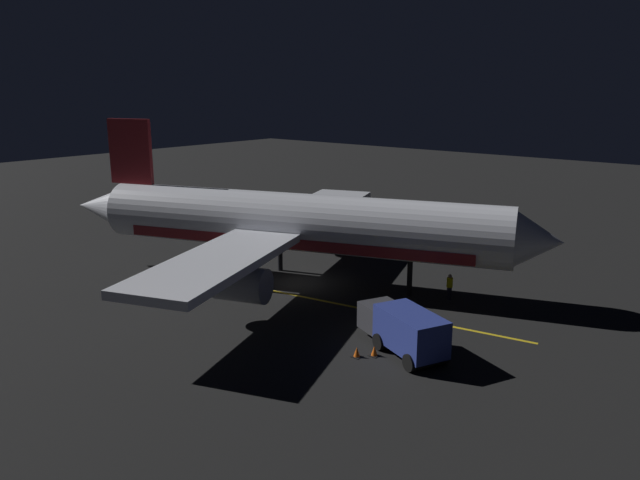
{
  "coord_description": "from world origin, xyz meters",
  "views": [
    {
      "loc": [
        31.12,
        27.77,
        13.65
      ],
      "look_at": [
        0.0,
        2.0,
        3.5
      ],
      "focal_mm": 34.27,
      "sensor_mm": 36.0,
      "label": 1
    }
  ],
  "objects_px": {
    "catering_truck": "(353,230)",
    "traffic_cone_near_left": "(357,352)",
    "baggage_truck": "(404,330)",
    "traffic_cone_under_wing": "(399,336)",
    "traffic_cone_near_right": "(397,338)",
    "traffic_cone_far": "(374,351)",
    "airliner": "(290,224)",
    "ground_crew_worker": "(450,287)"
  },
  "relations": [
    {
      "from": "traffic_cone_under_wing",
      "to": "ground_crew_worker",
      "type": "bearing_deg",
      "value": -172.08
    },
    {
      "from": "airliner",
      "to": "baggage_truck",
      "type": "xyz_separation_m",
      "value": [
        5.03,
        12.6,
        -3.04
      ]
    },
    {
      "from": "catering_truck",
      "to": "airliner",
      "type": "bearing_deg",
      "value": 14.3
    },
    {
      "from": "traffic_cone_near_right",
      "to": "traffic_cone_near_left",
      "type": "bearing_deg",
      "value": -11.33
    },
    {
      "from": "airliner",
      "to": "ground_crew_worker",
      "type": "height_order",
      "value": "airliner"
    },
    {
      "from": "baggage_truck",
      "to": "traffic_cone_under_wing",
      "type": "bearing_deg",
      "value": -137.67
    },
    {
      "from": "airliner",
      "to": "baggage_truck",
      "type": "relative_size",
      "value": 5.69
    },
    {
      "from": "traffic_cone_under_wing",
      "to": "airliner",
      "type": "bearing_deg",
      "value": -108.77
    },
    {
      "from": "traffic_cone_under_wing",
      "to": "traffic_cone_far",
      "type": "height_order",
      "value": "same"
    },
    {
      "from": "airliner",
      "to": "traffic_cone_near_left",
      "type": "height_order",
      "value": "airliner"
    },
    {
      "from": "traffic_cone_far",
      "to": "traffic_cone_near_right",
      "type": "bearing_deg",
      "value": -178.96
    },
    {
      "from": "traffic_cone_under_wing",
      "to": "traffic_cone_near_right",
      "type": "bearing_deg",
      "value": 8.65
    },
    {
      "from": "baggage_truck",
      "to": "catering_truck",
      "type": "xyz_separation_m",
      "value": [
        -16.36,
        -15.49,
        0.11
      ]
    },
    {
      "from": "catering_truck",
      "to": "traffic_cone_near_left",
      "type": "distance_m",
      "value": 23.15
    },
    {
      "from": "ground_crew_worker",
      "to": "traffic_cone_near_right",
      "type": "xyz_separation_m",
      "value": [
        8.15,
        1.14,
        -0.64
      ]
    },
    {
      "from": "baggage_truck",
      "to": "traffic_cone_under_wing",
      "type": "xyz_separation_m",
      "value": [
        -1.08,
        -0.98,
        -0.99
      ]
    },
    {
      "from": "traffic_cone_near_left",
      "to": "traffic_cone_near_right",
      "type": "relative_size",
      "value": 1.0
    },
    {
      "from": "traffic_cone_near_right",
      "to": "traffic_cone_under_wing",
      "type": "distance_m",
      "value": 0.25
    },
    {
      "from": "traffic_cone_near_left",
      "to": "baggage_truck",
      "type": "bearing_deg",
      "value": 143.76
    },
    {
      "from": "traffic_cone_near_left",
      "to": "traffic_cone_far",
      "type": "relative_size",
      "value": 1.0
    },
    {
      "from": "catering_truck",
      "to": "traffic_cone_near_left",
      "type": "relative_size",
      "value": 12.31
    },
    {
      "from": "traffic_cone_near_left",
      "to": "traffic_cone_near_right",
      "type": "xyz_separation_m",
      "value": [
        -2.91,
        0.58,
        0.0
      ]
    },
    {
      "from": "ground_crew_worker",
      "to": "airliner",
      "type": "bearing_deg",
      "value": -69.43
    },
    {
      "from": "airliner",
      "to": "traffic_cone_near_right",
      "type": "height_order",
      "value": "airliner"
    },
    {
      "from": "ground_crew_worker",
      "to": "baggage_truck",
      "type": "bearing_deg",
      "value": 13.05
    },
    {
      "from": "traffic_cone_near_left",
      "to": "traffic_cone_under_wing",
      "type": "height_order",
      "value": "same"
    },
    {
      "from": "catering_truck",
      "to": "traffic_cone_under_wing",
      "type": "relative_size",
      "value": 12.31
    },
    {
      "from": "airliner",
      "to": "traffic_cone_far",
      "type": "relative_size",
      "value": 64.29
    },
    {
      "from": "baggage_truck",
      "to": "traffic_cone_under_wing",
      "type": "distance_m",
      "value": 1.76
    },
    {
      "from": "catering_truck",
      "to": "traffic_cone_far",
      "type": "relative_size",
      "value": 12.31
    },
    {
      "from": "baggage_truck",
      "to": "catering_truck",
      "type": "distance_m",
      "value": 22.53
    },
    {
      "from": "traffic_cone_under_wing",
      "to": "traffic_cone_far",
      "type": "relative_size",
      "value": 1.0
    },
    {
      "from": "ground_crew_worker",
      "to": "traffic_cone_far",
      "type": "distance_m",
      "value": 10.45
    },
    {
      "from": "traffic_cone_near_right",
      "to": "traffic_cone_far",
      "type": "height_order",
      "value": "same"
    },
    {
      "from": "airliner",
      "to": "traffic_cone_under_wing",
      "type": "height_order",
      "value": "airliner"
    },
    {
      "from": "catering_truck",
      "to": "traffic_cone_near_right",
      "type": "distance_m",
      "value": 21.31
    },
    {
      "from": "baggage_truck",
      "to": "traffic_cone_far",
      "type": "xyz_separation_m",
      "value": [
        1.39,
        -0.9,
        -0.99
      ]
    },
    {
      "from": "airliner",
      "to": "traffic_cone_near_left",
      "type": "distance_m",
      "value": 13.76
    },
    {
      "from": "ground_crew_worker",
      "to": "traffic_cone_near_left",
      "type": "relative_size",
      "value": 3.16
    },
    {
      "from": "baggage_truck",
      "to": "catering_truck",
      "type": "relative_size",
      "value": 0.92
    },
    {
      "from": "traffic_cone_near_right",
      "to": "traffic_cone_far",
      "type": "xyz_separation_m",
      "value": [
        2.21,
        0.04,
        0.0
      ]
    },
    {
      "from": "airliner",
      "to": "catering_truck",
      "type": "distance_m",
      "value": 12.06
    }
  ]
}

